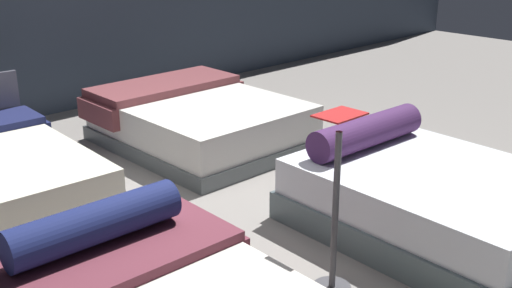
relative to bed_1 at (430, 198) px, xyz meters
name	(u,v)px	position (x,y,z in m)	size (l,w,h in m)	color
ground_plane	(197,220)	(-1.13, 1.32, -0.27)	(18.00, 18.00, 0.02)	gray
bed_1	(430,198)	(0.00, 0.00, 0.00)	(1.56, 1.96, 0.73)	#4C5A5E
bed_3	(198,121)	(-0.03, 2.65, -0.01)	(1.69, 1.99, 0.55)	#4F5557
price_sign	(335,225)	(-1.13, -0.02, 0.19)	(0.28, 0.24, 1.14)	#3F3F44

